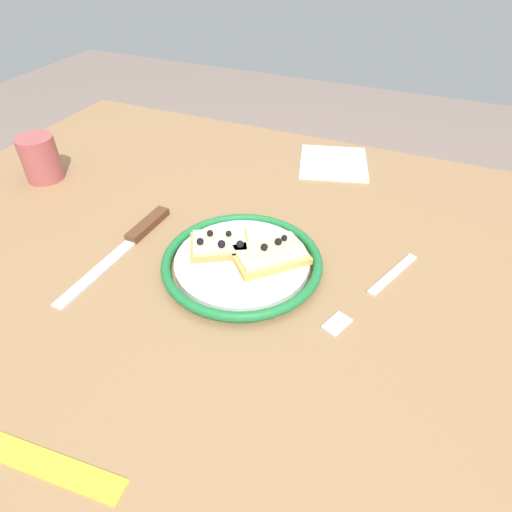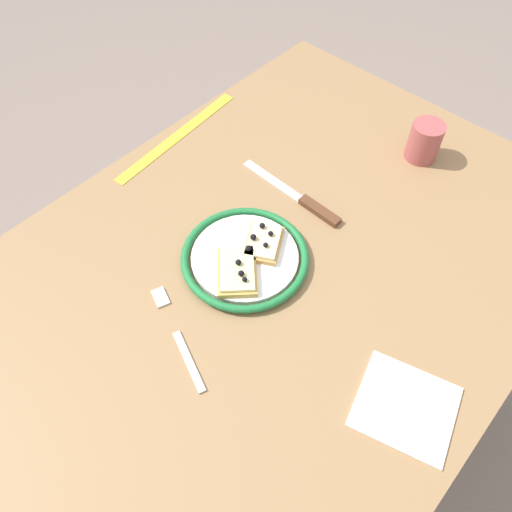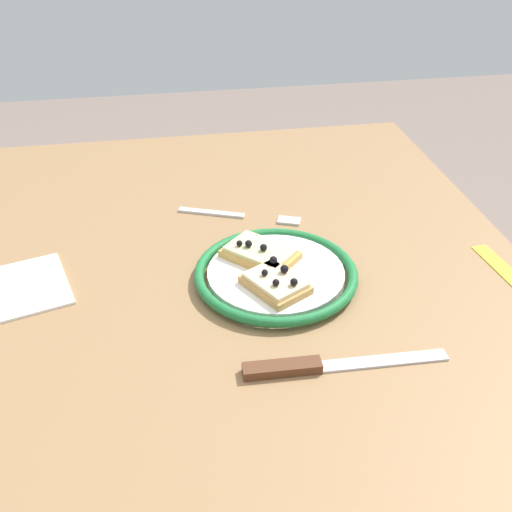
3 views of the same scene
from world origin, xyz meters
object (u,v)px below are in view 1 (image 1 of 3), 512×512
fork (374,292)px  napkin (333,163)px  knife (135,236)px  pizza_slice_near (270,254)px  pizza_slice_far (221,244)px  cup (40,158)px  dining_table (233,287)px  plate (242,262)px

fork → napkin: 0.36m
knife → napkin: 0.41m
pizza_slice_near → pizza_slice_far: same height
napkin → pizza_slice_near: bearing=90.4°
knife → cup: cup is taller
pizza_slice_far → dining_table: bearing=-87.1°
dining_table → cup: cup is taller
plate → cup: (0.44, -0.08, 0.03)m
knife → napkin: (-0.21, -0.36, -0.00)m
pizza_slice_near → cup: 0.48m
cup → knife: bearing=161.2°
dining_table → pizza_slice_far: (-0.00, 0.04, 0.11)m
cup → napkin: 0.55m
pizza_slice_far → knife: (0.14, 0.01, -0.02)m
plate → fork: plate is taller
plate → fork: 0.18m
knife → fork: bearing=-175.6°
napkin → cup: bearing=29.5°
dining_table → knife: knife is taller
fork → cup: size_ratio=2.42×
napkin → dining_table: bearing=76.9°
pizza_slice_far → cup: (0.40, -0.08, 0.02)m
pizza_slice_far → cup: size_ratio=1.27×
pizza_slice_far → fork: (-0.22, -0.01, -0.02)m
knife → cup: size_ratio=3.01×
cup → napkin: bearing=-150.5°
dining_table → plate: size_ratio=5.09×
pizza_slice_far → fork: 0.22m
cup → napkin: cup is taller
pizza_slice_near → napkin: 0.34m
pizza_slice_far → cup: 0.41m
pizza_slice_near → pizza_slice_far: bearing=6.0°
plate → pizza_slice_near: 0.04m
napkin → plate: bearing=84.6°
pizza_slice_near → fork: (-0.14, -0.01, -0.02)m
knife → dining_table: bearing=-160.8°
knife → cup: (0.26, -0.09, 0.04)m
pizza_slice_near → knife: pizza_slice_near is taller
dining_table → pizza_slice_far: 0.12m
knife → fork: 0.36m
dining_table → fork: bearing=174.6°
plate → cup: 0.45m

